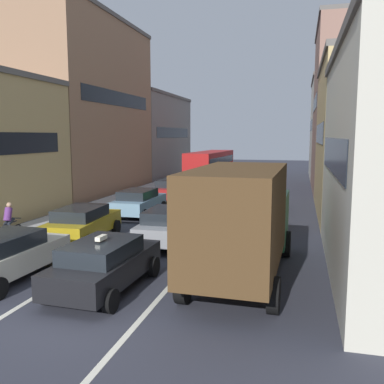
# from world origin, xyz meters

# --- Properties ---
(ground_plane) EXTENTS (140.00, 140.00, 0.00)m
(ground_plane) POSITION_xyz_m (0.00, 0.00, 0.00)
(ground_plane) COLOR #31333E
(sidewalk_left) EXTENTS (2.60, 64.00, 0.14)m
(sidewalk_left) POSITION_xyz_m (-6.70, 20.00, 0.07)
(sidewalk_left) COLOR #A8A8A8
(sidewalk_left) RESTS_ON ground
(lane_stripe_left) EXTENTS (0.16, 60.00, 0.01)m
(lane_stripe_left) POSITION_xyz_m (-1.70, 20.00, 0.01)
(lane_stripe_left) COLOR silver
(lane_stripe_left) RESTS_ON ground
(lane_stripe_right) EXTENTS (0.16, 60.00, 0.01)m
(lane_stripe_right) POSITION_xyz_m (1.70, 20.00, 0.01)
(lane_stripe_right) COLOR silver
(lane_stripe_right) RESTS_ON ground
(building_row_left) EXTENTS (7.20, 43.90, 13.64)m
(building_row_left) POSITION_xyz_m (-12.00, 22.62, 5.40)
(building_row_left) COLOR tan
(building_row_left) RESTS_ON ground
(building_row_right) EXTENTS (7.20, 43.90, 13.22)m
(building_row_right) POSITION_xyz_m (9.90, 23.93, 5.21)
(building_row_right) COLOR beige
(building_row_right) RESTS_ON ground
(removalist_box_truck) EXTENTS (2.86, 7.76, 3.58)m
(removalist_box_truck) POSITION_xyz_m (3.70, 3.96, 1.97)
(removalist_box_truck) COLOR #1E5933
(removalist_box_truck) RESTS_ON ground
(taxi_centre_lane_front) EXTENTS (2.19, 4.36, 1.66)m
(taxi_centre_lane_front) POSITION_xyz_m (-0.05, 2.03, 0.80)
(taxi_centre_lane_front) COLOR black
(taxi_centre_lane_front) RESTS_ON ground
(sedan_left_lane_front) EXTENTS (2.19, 4.36, 1.49)m
(sedan_left_lane_front) POSITION_xyz_m (-3.44, 2.04, 0.80)
(sedan_left_lane_front) COLOR beige
(sedan_left_lane_front) RESTS_ON ground
(sedan_centre_lane_second) EXTENTS (2.16, 4.35, 1.49)m
(sedan_centre_lane_second) POSITION_xyz_m (0.14, 7.60, 0.80)
(sedan_centre_lane_second) COLOR gray
(sedan_centre_lane_second) RESTS_ON ground
(wagon_left_lane_second) EXTENTS (2.27, 4.40, 1.49)m
(wagon_left_lane_second) POSITION_xyz_m (-3.57, 7.08, 0.80)
(wagon_left_lane_second) COLOR #B29319
(wagon_left_lane_second) RESTS_ON ground
(hatchback_centre_lane_third) EXTENTS (2.28, 4.40, 1.49)m
(hatchback_centre_lane_third) POSITION_xyz_m (0.17, 12.76, 0.80)
(hatchback_centre_lane_third) COLOR black
(hatchback_centre_lane_third) RESTS_ON ground
(sedan_left_lane_third) EXTENTS (2.08, 4.31, 1.49)m
(sedan_left_lane_third) POSITION_xyz_m (-3.37, 13.03, 0.80)
(sedan_left_lane_third) COLOR #759EB7
(sedan_left_lane_third) RESTS_ON ground
(coupe_centre_lane_fourth) EXTENTS (2.25, 4.39, 1.49)m
(coupe_centre_lane_fourth) POSITION_xyz_m (-0.02, 18.95, 0.80)
(coupe_centre_lane_fourth) COLOR #19592D
(coupe_centre_lane_fourth) RESTS_ON ground
(sedan_left_lane_fourth) EXTENTS (2.10, 4.32, 1.49)m
(sedan_left_lane_fourth) POSITION_xyz_m (-3.21, 18.79, 0.80)
(sedan_left_lane_fourth) COLOR #A51E1E
(sedan_left_lane_fourth) RESTS_ON ground
(sedan_centre_lane_fifth) EXTENTS (2.30, 4.41, 1.49)m
(sedan_centre_lane_fifth) POSITION_xyz_m (0.11, 24.03, 0.80)
(sedan_centre_lane_fifth) COLOR silver
(sedan_centre_lane_fifth) RESTS_ON ground
(sedan_left_lane_fifth) EXTENTS (2.19, 4.36, 1.49)m
(sedan_left_lane_fifth) POSITION_xyz_m (-3.47, 24.45, 0.80)
(sedan_left_lane_fifth) COLOR #194C8C
(sedan_left_lane_fifth) RESTS_ON ground
(sedan_right_lane_behind_truck) EXTENTS (2.22, 4.38, 1.49)m
(sedan_right_lane_behind_truck) POSITION_xyz_m (3.51, 11.13, 0.80)
(sedan_right_lane_behind_truck) COLOR beige
(sedan_right_lane_behind_truck) RESTS_ON ground
(wagon_right_lane_far) EXTENTS (2.17, 4.35, 1.49)m
(wagon_right_lane_far) POSITION_xyz_m (3.27, 16.36, 0.80)
(wagon_right_lane_far) COLOR gray
(wagon_right_lane_far) RESTS_ON ground
(bus_mid_queue_primary) EXTENTS (3.21, 10.62, 2.90)m
(bus_mid_queue_primary) POSITION_xyz_m (-3.44, 32.66, 1.76)
(bus_mid_queue_primary) COLOR #B21919
(bus_mid_queue_primary) RESTS_ON ground
(cyclist_on_sidewalk) EXTENTS (0.50, 1.73, 1.72)m
(cyclist_on_sidewalk) POSITION_xyz_m (-6.39, 6.01, 0.85)
(cyclist_on_sidewalk) COLOR black
(cyclist_on_sidewalk) RESTS_ON ground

